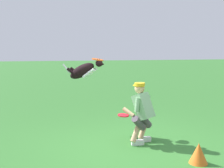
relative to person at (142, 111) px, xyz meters
name	(u,v)px	position (x,y,z in m)	size (l,w,h in m)	color
ground_plane	(128,148)	(0.33, 0.23, -0.70)	(60.00, 60.00, 0.00)	#32702D
person	(142,111)	(0.00, 0.00, 0.00)	(0.70, 0.57, 1.29)	silver
dog	(84,71)	(1.13, -1.14, 0.77)	(1.00, 0.60, 0.58)	black
frisbee_flying	(98,60)	(0.81, -1.04, 1.03)	(0.28, 0.28, 0.02)	#E05818
frisbee_held	(123,115)	(0.38, -0.06, -0.09)	(0.24, 0.24, 0.02)	red
training_cone	(199,153)	(-0.73, 1.18, -0.51)	(0.33, 0.33, 0.37)	orange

